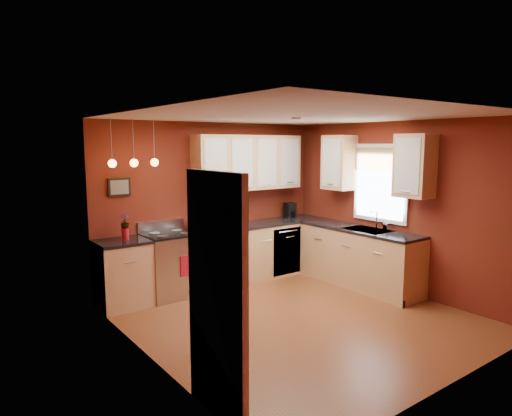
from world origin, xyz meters
TOP-DOWN VIEW (x-y plane):
  - floor at (0.00, 0.00)m, footprint 4.20×4.20m
  - ceiling at (0.00, 0.00)m, footprint 4.00×4.20m
  - wall_back at (0.00, 2.10)m, footprint 4.00×0.02m
  - wall_front at (0.00, -2.10)m, footprint 4.00×0.02m
  - wall_left at (-2.00, 0.00)m, footprint 0.02×4.20m
  - wall_right at (2.00, 0.00)m, footprint 0.02×4.20m
  - base_cabinets_back_left at (-1.65, 1.80)m, footprint 0.70×0.60m
  - base_cabinets_back_right at (0.73, 1.80)m, footprint 2.54×0.60m
  - base_cabinets_right at (1.70, 0.45)m, footprint 0.60×2.10m
  - counter_back_left at (-1.65, 1.80)m, footprint 0.70×0.62m
  - counter_back_right at (0.73, 1.80)m, footprint 2.54×0.62m
  - counter_right at (1.70, 0.45)m, footprint 0.62×2.10m
  - gas_range at (-0.92, 1.80)m, footprint 0.76×0.64m
  - dishwasher_front at (1.10, 1.51)m, footprint 0.60×0.02m
  - sink at (1.70, 0.30)m, footprint 0.50×0.70m
  - window at (1.97, 0.30)m, footprint 0.06×1.02m
  - door_left_wall at (-1.97, -1.20)m, footprint 0.12×0.82m
  - upper_cabinets_back at (0.60, 1.93)m, footprint 2.00×0.35m
  - upper_cabinets_right at (1.82, 0.32)m, footprint 0.35×1.95m
  - wall_picture at (-1.55, 2.08)m, footprint 0.32×0.03m
  - pendant_lights at (-1.45, 1.75)m, footprint 0.71×0.11m
  - red_canister at (-0.45, 1.93)m, footprint 0.13×0.13m
  - red_vase at (-1.59, 1.82)m, footprint 0.10×0.10m
  - flowers at (-1.59, 1.82)m, footprint 0.14×0.14m
  - coffee_maker at (1.52, 1.92)m, footprint 0.19×0.19m
  - soap_pump at (1.88, 0.09)m, footprint 0.08×0.08m
  - dish_towel at (-0.82, 1.47)m, footprint 0.22×0.02m

SIDE VIEW (x-z plane):
  - floor at x=0.00m, z-range 0.00..0.00m
  - base_cabinets_back_left at x=-1.65m, z-range 0.00..0.90m
  - base_cabinets_back_right at x=0.73m, z-range 0.00..0.90m
  - base_cabinets_right at x=1.70m, z-range 0.00..0.90m
  - dishwasher_front at x=1.10m, z-range 0.05..0.85m
  - gas_range at x=-0.92m, z-range -0.07..1.04m
  - dish_towel at x=-0.82m, z-range 0.37..0.67m
  - sink at x=1.70m, z-range 0.75..1.08m
  - counter_back_left at x=-1.65m, z-range 0.90..0.94m
  - counter_back_right at x=0.73m, z-range 0.90..0.94m
  - counter_right at x=1.70m, z-range 0.90..0.94m
  - red_vase at x=-1.59m, z-range 0.94..1.10m
  - soap_pump at x=1.88m, z-range 0.94..1.11m
  - door_left_wall at x=-1.97m, z-range 0.00..2.05m
  - red_canister at x=-0.45m, z-range 0.94..1.14m
  - coffee_maker at x=1.52m, z-range 0.93..1.20m
  - flowers at x=-1.59m, z-range 1.08..1.30m
  - wall_back at x=0.00m, z-range 0.00..2.60m
  - wall_front at x=0.00m, z-range 0.00..2.60m
  - wall_left at x=-2.00m, z-range 0.00..2.60m
  - wall_right at x=2.00m, z-range 0.00..2.60m
  - wall_picture at x=-1.55m, z-range 1.52..1.78m
  - window at x=1.97m, z-range 1.08..2.30m
  - upper_cabinets_back at x=0.60m, z-range 1.50..2.40m
  - upper_cabinets_right at x=1.82m, z-range 1.50..2.40m
  - pendant_lights at x=-1.45m, z-range 1.68..2.34m
  - ceiling at x=0.00m, z-range 2.59..2.61m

